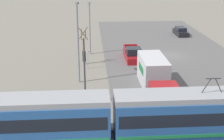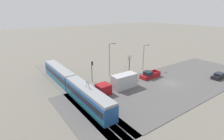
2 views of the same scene
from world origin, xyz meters
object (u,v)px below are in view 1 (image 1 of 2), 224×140
object	(u,v)px
traffic_light_pole	(85,70)
street_lamp_near_crossing	(90,25)
street_tree	(84,48)
pickup_truck	(133,54)
no_parking_sign	(88,57)
light_rail_tram	(112,117)
street_lamp_mid_block	(78,38)
box_truck	(155,76)
sedan_car_0	(181,32)

from	to	relation	value
traffic_light_pole	street_lamp_near_crossing	size ratio (longest dim) A/B	0.71
street_tree	traffic_light_pole	bearing A→B (deg)	91.30
street_lamp_near_crossing	pickup_truck	bearing A→B (deg)	149.06
street_tree	no_parking_sign	bearing A→B (deg)	104.93
no_parking_sign	light_rail_tram	bearing A→B (deg)	96.44
traffic_light_pole	street_lamp_mid_block	xyz separation A→B (m)	(0.72, -5.67, 1.65)
box_truck	no_parking_sign	bearing A→B (deg)	-46.56
street_tree	street_lamp_mid_block	size ratio (longest dim) A/B	0.56
sedan_car_0	street_lamp_near_crossing	xyz separation A→B (m)	(16.14, 10.29, 3.53)
pickup_truck	street_lamp_mid_block	size ratio (longest dim) A/B	0.65
street_lamp_mid_block	traffic_light_pole	bearing A→B (deg)	97.23
street_tree	street_lamp_near_crossing	distance (m)	5.22
street_lamp_near_crossing	no_parking_sign	size ratio (longest dim) A/B	2.97
street_lamp_near_crossing	street_lamp_mid_block	world-z (taller)	street_lamp_mid_block
box_truck	pickup_truck	world-z (taller)	box_truck
street_tree	street_lamp_near_crossing	xyz separation A→B (m)	(-0.81, -4.75, 2.01)
pickup_truck	sedan_car_0	bearing A→B (deg)	-127.28
light_rail_tram	box_truck	world-z (taller)	light_rail_tram
traffic_light_pole	street_lamp_mid_block	distance (m)	5.95
box_truck	street_tree	bearing A→B (deg)	-51.08
sedan_car_0	street_lamp_mid_block	size ratio (longest dim) A/B	0.52
traffic_light_pole	box_truck	bearing A→B (deg)	-159.28
street_lamp_mid_block	no_parking_sign	world-z (taller)	street_lamp_mid_block
sedan_car_0	traffic_light_pole	bearing A→B (deg)	58.18
no_parking_sign	box_truck	bearing A→B (deg)	133.44
street_lamp_mid_block	street_tree	bearing A→B (deg)	-94.18
street_tree	no_parking_sign	xyz separation A→B (m)	(-0.50, 1.88, -0.73)
sedan_car_0	no_parking_sign	bearing A→B (deg)	45.81
street_lamp_mid_block	box_truck	bearing A→B (deg)	159.16
traffic_light_pole	street_tree	bearing A→B (deg)	-88.70
box_truck	street_lamp_mid_block	distance (m)	9.06
pickup_truck	sedan_car_0	world-z (taller)	pickup_truck
light_rail_tram	traffic_light_pole	xyz separation A→B (m)	(2.05, -6.13, 1.56)
pickup_truck	street_lamp_near_crossing	bearing A→B (deg)	-30.94
light_rail_tram	traffic_light_pole	world-z (taller)	traffic_light_pole
street_tree	street_lamp_mid_block	xyz separation A→B (m)	(0.45, 6.16, 2.75)
box_truck	light_rail_tram	bearing A→B (deg)	60.12
no_parking_sign	street_tree	bearing A→B (deg)	-75.07
pickup_truck	light_rail_tram	bearing A→B (deg)	77.73
box_truck	traffic_light_pole	size ratio (longest dim) A/B	1.90
light_rail_tram	street_tree	size ratio (longest dim) A/B	6.06
street_lamp_near_crossing	light_rail_tram	bearing A→B (deg)	93.80
box_truck	street_lamp_near_crossing	distance (m)	15.61
light_rail_tram	street_lamp_near_crossing	xyz separation A→B (m)	(1.51, -22.71, 2.47)
pickup_truck	traffic_light_pole	size ratio (longest dim) A/B	1.11
street_tree	pickup_truck	bearing A→B (deg)	-168.43
light_rail_tram	pickup_truck	size ratio (longest dim) A/B	5.21
light_rail_tram	traffic_light_pole	distance (m)	6.65
no_parking_sign	street_lamp_mid_block	bearing A→B (deg)	77.49
street_lamp_near_crossing	traffic_light_pole	bearing A→B (deg)	88.13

